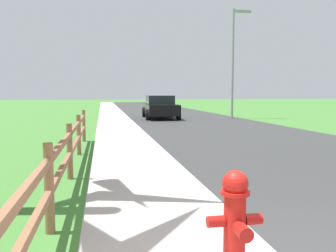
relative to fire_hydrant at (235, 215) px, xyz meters
name	(u,v)px	position (x,y,z in m)	size (l,w,h in m)	color
ground_plane	(126,114)	(0.51, 24.40, -0.47)	(120.00, 120.00, 0.00)	#417832
road_asphalt	(166,112)	(4.01, 26.40, -0.47)	(7.00, 66.00, 0.01)	#353535
curb_concrete	(86,113)	(-2.49, 26.40, -0.47)	(6.00, 66.00, 0.01)	#B8A9A1
grass_verge	(67,113)	(-3.99, 26.40, -0.46)	(5.00, 66.00, 0.00)	#417832
fire_hydrant	(235,215)	(0.00, 0.00, 0.00)	(0.54, 0.45, 0.90)	red
rail_fence	(70,147)	(-1.83, 3.76, 0.15)	(0.11, 10.84, 1.06)	#895C3F
parked_suv_black	(160,107)	(2.39, 19.50, 0.25)	(2.18, 4.79, 1.44)	black
street_lamp	(234,54)	(6.82, 18.28, 3.49)	(1.17, 0.20, 6.70)	gray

